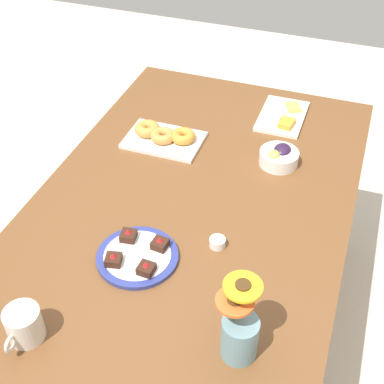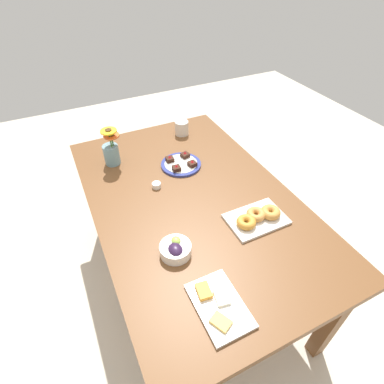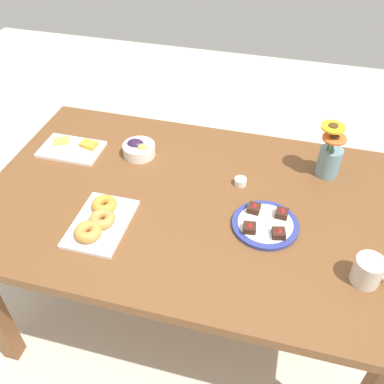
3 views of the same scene
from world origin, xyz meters
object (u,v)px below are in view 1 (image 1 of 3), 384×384
Objects in this scene: dining_table at (192,220)px; jam_cup_honey at (217,242)px; dessert_plate at (137,256)px; croissant_platter at (164,136)px; coffee_mug at (24,325)px; cheese_platter at (283,116)px; grape_bowl at (279,156)px; flower_vase at (239,332)px.

jam_cup_honey is (0.16, 0.14, 0.10)m from dining_table.
croissant_platter is at bearing -165.55° from dessert_plate.
dining_table is 0.67m from coffee_mug.
croissant_platter is 0.59m from dessert_plate.
cheese_platter reaches higher than dining_table.
grape_bowl is 0.64m from dessert_plate.
coffee_mug is 0.58m from jam_cup_honey.
dessert_plate is at bearing -26.16° from grape_bowl.
flower_vase reaches higher than dessert_plate.
flower_vase reaches higher than coffee_mug.
coffee_mug is at bearing -25.71° from grape_bowl.
flower_vase is (0.32, 0.15, 0.06)m from jam_cup_honey.
coffee_mug reaches higher than jam_cup_honey.
croissant_platter is at bearing -52.05° from cheese_platter.
grape_bowl is 0.43m from croissant_platter.
jam_cup_honey is at bearing 38.14° from croissant_platter.
coffee_mug is (0.62, -0.22, 0.13)m from dining_table.
cheese_platter is 0.49m from croissant_platter.
dessert_plate reaches higher than dining_table.
dining_table is 33.33× the size of jam_cup_honey.
coffee_mug is at bearing -24.92° from dessert_plate.
cheese_platter is (-0.29, -0.05, -0.02)m from grape_bowl.
coffee_mug is 2.63× the size of jam_cup_honey.
flower_vase is (-0.13, 0.51, 0.03)m from coffee_mug.
grape_bowl is 0.53× the size of cheese_platter.
coffee_mug is at bearing -75.21° from flower_vase.
croissant_platter is (-0.90, 0.01, -0.03)m from coffee_mug.
grape_bowl is at bearing -174.76° from flower_vase.
grape_bowl reaches higher than dessert_plate.
flower_vase is at bearing 104.79° from coffee_mug.
jam_cup_honey is at bearing -10.32° from grape_bowl.
jam_cup_honey is at bearing 121.80° from dessert_plate.
cheese_platter is 0.74m from jam_cup_honey.
dining_table is 5.71× the size of croissant_platter.
grape_bowl reaches higher than croissant_platter.
flower_vase is at bearing 5.24° from grape_bowl.
croissant_platter is 1.18× the size of dessert_plate.
croissant_platter is (-0.28, -0.21, 0.11)m from dining_table.
jam_cup_honey is (0.45, -0.08, -0.01)m from grape_bowl.
jam_cup_honey is 0.36m from flower_vase.
jam_cup_honey is at bearing 40.32° from dining_table.
dining_table is 0.59m from flower_vase.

